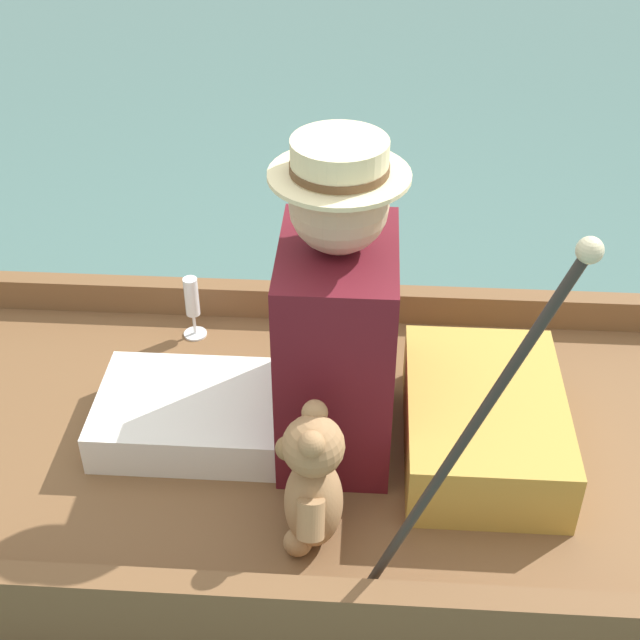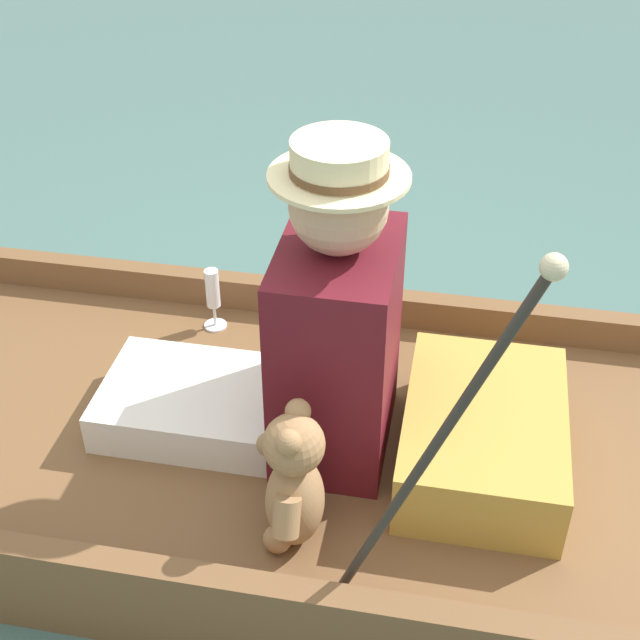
{
  "view_description": "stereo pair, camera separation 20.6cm",
  "coord_description": "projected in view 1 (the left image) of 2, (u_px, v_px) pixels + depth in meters",
  "views": [
    {
      "loc": [
        -1.65,
        -0.15,
        1.74
      ],
      "look_at": [
        0.01,
        -0.05,
        0.52
      ],
      "focal_mm": 50.0,
      "sensor_mm": 36.0,
      "label": 1
    },
    {
      "loc": [
        -1.62,
        -0.36,
        1.74
      ],
      "look_at": [
        0.01,
        -0.05,
        0.52
      ],
      "focal_mm": 50.0,
      "sensor_mm": 36.0,
      "label": 2
    }
  ],
  "objects": [
    {
      "name": "walking_cane",
      "position": [
        480.0,
        417.0,
        1.58
      ],
      "size": [
        0.04,
        0.35,
        0.89
      ],
      "color": "#2D2823",
      "rests_on": "punt_boat"
    },
    {
      "name": "wine_glass",
      "position": [
        192.0,
        302.0,
        2.55
      ],
      "size": [
        0.07,
        0.07,
        0.2
      ],
      "color": "silver",
      "rests_on": "punt_boat"
    },
    {
      "name": "teddy_bear",
      "position": [
        312.0,
        484.0,
        1.91
      ],
      "size": [
        0.26,
        0.15,
        0.37
      ],
      "color": "#9E754C",
      "rests_on": "punt_boat"
    },
    {
      "name": "punt_boat",
      "position": [
        302.0,
        456.0,
        2.31
      ],
      "size": [
        1.13,
        3.33,
        0.25
      ],
      "color": "brown",
      "rests_on": "ground_plane"
    },
    {
      "name": "ground_plane",
      "position": [
        302.0,
        479.0,
        2.36
      ],
      "size": [
        16.0,
        16.0,
        0.0
      ],
      "primitive_type": "plane",
      "color": "#476B66"
    },
    {
      "name": "seated_person",
      "position": [
        306.0,
        340.0,
        2.1
      ],
      "size": [
        0.38,
        0.75,
        0.82
      ],
      "rotation": [
        0.0,
        0.0,
        0.18
      ],
      "color": "white",
      "rests_on": "punt_boat"
    },
    {
      "name": "seat_cushion",
      "position": [
        483.0,
        422.0,
        2.19
      ],
      "size": [
        0.54,
        0.38,
        0.17
      ],
      "color": "#B7933D",
      "rests_on": "punt_boat"
    }
  ]
}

